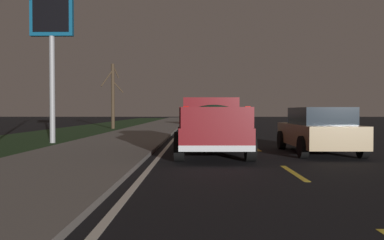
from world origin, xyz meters
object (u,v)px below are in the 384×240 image
(gas_price_sign, at_px, (52,25))
(sedan_tan, at_px, (318,130))
(pickup_truck, at_px, (211,125))
(bare_tree_far, at_px, (113,95))
(sedan_blue, at_px, (203,118))

(gas_price_sign, bearing_deg, sedan_tan, -112.67)
(gas_price_sign, bearing_deg, pickup_truck, -124.51)
(sedan_tan, xyz_separation_m, bare_tree_far, (18.98, 10.81, 1.94))
(sedan_tan, relative_size, sedan_blue, 1.00)
(sedan_blue, bearing_deg, bare_tree_far, 131.57)
(sedan_tan, relative_size, bare_tree_far, 0.85)
(pickup_truck, relative_size, bare_tree_far, 1.05)
(pickup_truck, height_order, bare_tree_far, bare_tree_far)
(pickup_truck, xyz_separation_m, gas_price_sign, (4.75, 6.91, 4.24))
(bare_tree_far, bearing_deg, sedan_blue, -48.43)
(bare_tree_far, bearing_deg, pickup_truck, -159.53)
(pickup_truck, bearing_deg, gas_price_sign, 55.49)
(sedan_blue, height_order, bare_tree_far, bare_tree_far)
(pickup_truck, xyz_separation_m, bare_tree_far, (19.35, 7.22, 1.74))
(gas_price_sign, bearing_deg, sedan_blue, -18.45)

